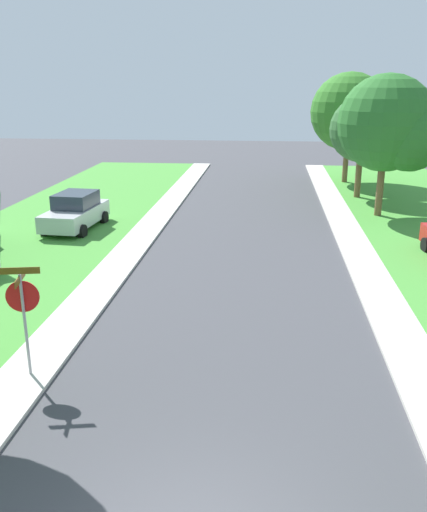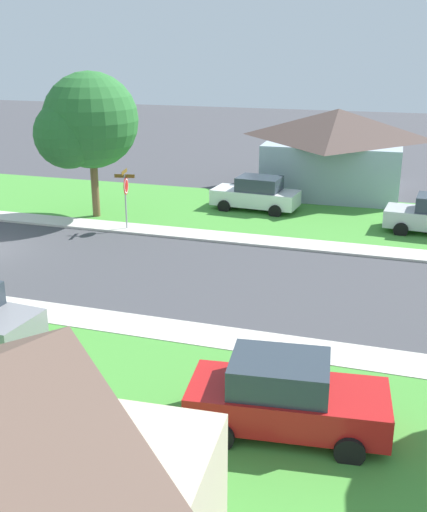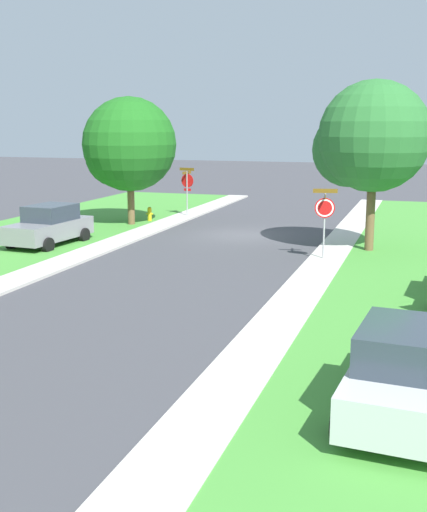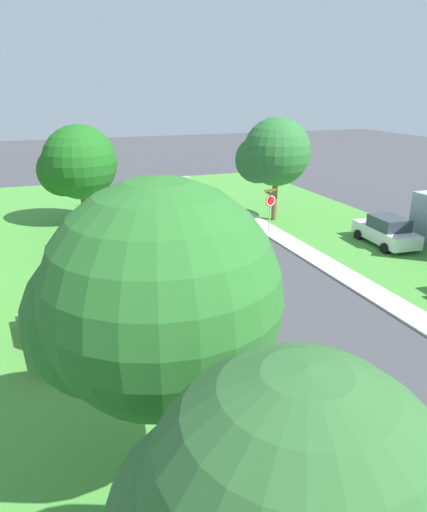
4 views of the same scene
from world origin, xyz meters
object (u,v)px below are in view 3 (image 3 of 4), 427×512
Objects in this scene: tree_sidewalk_far at (368,140)px; fire_hydrant at (150,214)px; stop_sign_far_corner at (325,212)px; car_grey_far_down_street at (49,226)px; stop_sign_near_corner at (187,184)px; tree_sidewalk_near at (126,147)px; car_silver_across_road at (407,372)px.

fire_hydrant is (11.63, -4.69, -4.10)m from tree_sidewalk_far.
stop_sign_far_corner is 0.63× the size of car_grey_far_down_street.
stop_sign_far_corner is at bearing 145.16° from fire_hydrant.
stop_sign_near_corner is 0.42× the size of tree_sidewalk_near.
tree_sidewalk_far reaches higher than tree_sidewalk_near.
tree_sidewalk_far is (-12.97, -2.99, 3.66)m from car_grey_far_down_street.
tree_sidewalk_far is 13.19m from fire_hydrant.
stop_sign_near_corner is 0.63× the size of car_grey_far_down_street.
car_grey_far_down_street is 0.68× the size of tree_sidewalk_near.
tree_sidewalk_near is at bearing 60.36° from fire_hydrant.
stop_sign_far_corner is 0.63× the size of car_silver_across_road.
tree_sidewalk_near is 7.87× the size of fire_hydrant.
tree_sidewalk_near is at bearing -15.77° from tree_sidewalk_far.
car_silver_across_road is (-3.51, 13.36, -1.01)m from stop_sign_far_corner.
stop_sign_far_corner reaches higher than car_grey_far_down_street.
car_grey_far_down_street is 5.33× the size of fire_hydrant.
car_silver_across_road is at bearing 126.94° from tree_sidewalk_near.
car_grey_far_down_street is at bearing 12.99° from tree_sidewalk_far.
tree_sidewalk_near is 12.81m from tree_sidewalk_far.
stop_sign_near_corner is 3.34× the size of fire_hydrant.
tree_sidewalk_near reaches higher than car_silver_across_road.
stop_sign_near_corner is 12.89m from tree_sidewalk_far.
stop_sign_far_corner is at bearing 133.31° from stop_sign_near_corner.
stop_sign_near_corner reaches higher than fire_hydrant.
stop_sign_near_corner reaches higher than car_grey_far_down_street.
tree_sidewalk_near is (14.56, -19.37, 3.12)m from car_silver_across_road.
stop_sign_far_corner is 12.72m from fire_hydrant.
stop_sign_near_corner is 1.00× the size of stop_sign_far_corner.
stop_sign_far_corner is at bearing 151.49° from tree_sidewalk_near.
fire_hydrant is at bearing -21.96° from tree_sidewalk_far.
stop_sign_far_corner is 13.85m from car_silver_across_road.
stop_sign_near_corner is 0.63× the size of car_silver_across_road.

